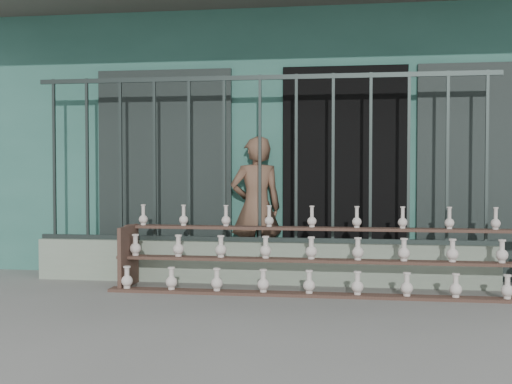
# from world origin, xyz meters

# --- Properties ---
(ground) EXTENTS (60.00, 60.00, 0.00)m
(ground) POSITION_xyz_m (0.00, 0.00, 0.00)
(ground) COLOR slate
(workshop_building) EXTENTS (7.40, 6.60, 3.21)m
(workshop_building) POSITION_xyz_m (0.00, 4.23, 1.62)
(workshop_building) COLOR #336D5F
(workshop_building) RESTS_ON ground
(parapet_wall) EXTENTS (5.00, 0.20, 0.45)m
(parapet_wall) POSITION_xyz_m (0.00, 1.30, 0.23)
(parapet_wall) COLOR gray
(parapet_wall) RESTS_ON ground
(security_fence) EXTENTS (5.00, 0.04, 1.80)m
(security_fence) POSITION_xyz_m (-0.00, 1.30, 1.35)
(security_fence) COLOR #283330
(security_fence) RESTS_ON parapet_wall
(shelf_rack) EXTENTS (4.50, 0.68, 0.85)m
(shelf_rack) POSITION_xyz_m (0.81, 0.89, 0.36)
(shelf_rack) COLOR brown
(shelf_rack) RESTS_ON ground
(elderly_woman) EXTENTS (0.68, 0.56, 1.61)m
(elderly_woman) POSITION_xyz_m (-0.09, 1.63, 0.80)
(elderly_woman) COLOR brown
(elderly_woman) RESTS_ON ground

